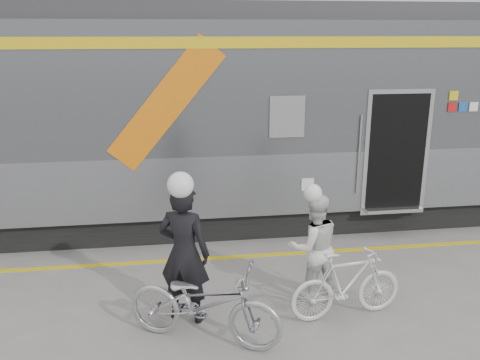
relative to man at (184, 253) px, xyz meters
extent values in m
plane|color=slate|center=(0.88, -0.39, -0.92)|extent=(90.00, 90.00, 0.00)
cube|color=black|center=(1.64, 3.81, -0.67)|extent=(24.00, 2.70, 0.50)
cube|color=#9EA0A5|center=(1.64, 3.81, 0.13)|extent=(24.00, 3.00, 1.10)
cube|color=#57595E|center=(1.64, 3.81, 1.78)|extent=(24.00, 3.00, 2.20)
cube|color=#38383A|center=(1.64, 3.81, 3.03)|extent=(24.00, 2.64, 0.30)
cube|color=gold|center=(1.64, 2.30, 2.53)|extent=(24.00, 0.02, 0.18)
cube|color=orange|center=(-0.16, 2.30, 1.58)|extent=(1.96, 0.01, 2.19)
cube|color=black|center=(1.84, 2.30, 1.33)|extent=(0.55, 0.02, 0.65)
cube|color=black|center=(3.84, 2.51, 0.63)|extent=(1.05, 0.45, 2.10)
cube|color=silver|center=(3.84, 2.30, 0.63)|extent=(1.20, 0.02, 2.25)
cylinder|color=silver|center=(3.14, 2.28, 0.63)|extent=(0.04, 0.04, 1.40)
cube|color=silver|center=(3.84, 2.26, -0.40)|extent=(1.05, 0.25, 0.06)
cube|color=gold|center=(4.79, 2.30, 1.63)|extent=(0.16, 0.01, 0.16)
cube|color=#B51416|center=(4.79, 2.30, 1.43)|extent=(0.16, 0.01, 0.16)
cube|color=#1856A2|center=(4.99, 2.30, 1.43)|extent=(0.16, 0.01, 0.16)
cube|color=silver|center=(5.19, 2.30, 1.43)|extent=(0.16, 0.01, 0.16)
cube|color=silver|center=(2.24, 2.30, 0.13)|extent=(0.22, 0.01, 0.22)
cube|color=gold|center=(0.88, 1.76, -0.92)|extent=(24.00, 0.12, 0.01)
imported|color=black|center=(0.00, 0.00, 0.00)|extent=(0.80, 0.68, 1.84)
imported|color=#A0A1A7|center=(0.20, -0.55, -0.41)|extent=(2.04, 1.42, 1.01)
imported|color=silver|center=(1.78, 0.29, -0.15)|extent=(0.81, 0.67, 1.53)
imported|color=silver|center=(2.08, -0.26, -0.46)|extent=(1.59, 0.63, 0.93)
sphere|color=white|center=(0.00, 0.00, 1.08)|extent=(0.32, 0.32, 0.32)
sphere|color=white|center=(1.78, 0.29, 0.74)|extent=(0.25, 0.25, 0.25)
camera|label=1|loc=(-0.14, -5.94, 2.69)|focal=38.00mm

